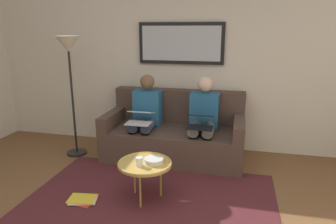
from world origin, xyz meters
TOP-DOWN VIEW (x-y plane):
  - wall_rear at (0.00, -2.60)m, footprint 6.00×0.12m
  - area_rug at (0.00, -0.85)m, footprint 2.60×1.80m
  - couch at (0.00, -2.12)m, footprint 1.89×0.90m
  - framed_mirror at (0.00, -2.51)m, footprint 1.23×0.05m
  - coffee_table at (0.06, -0.90)m, footprint 0.56×0.56m
  - cup at (0.09, -0.82)m, footprint 0.07×0.07m
  - bowl at (-0.03, -0.92)m, footprint 0.20×0.20m
  - person_left at (-0.40, -2.05)m, footprint 0.38×0.58m
  - laptop_black at (-0.40, -1.81)m, footprint 0.32×0.36m
  - person_right at (0.40, -2.05)m, footprint 0.38×0.58m
  - laptop_silver at (0.40, -1.81)m, footprint 0.32×0.36m
  - magazine_stack at (0.68, -0.70)m, footprint 0.33×0.26m
  - standing_lamp at (1.39, -1.85)m, footprint 0.32×0.32m

SIDE VIEW (x-z plane):
  - area_rug at x=0.00m, z-range 0.00..0.01m
  - magazine_stack at x=0.68m, z-range 0.00..0.04m
  - couch at x=0.00m, z-range -0.14..0.76m
  - coffee_table at x=0.06m, z-range 0.19..0.61m
  - bowl at x=-0.03m, z-range 0.42..0.47m
  - cup at x=0.09m, z-range 0.42..0.51m
  - person_left at x=-0.40m, z-range 0.04..1.18m
  - person_right at x=0.40m, z-range 0.04..1.18m
  - laptop_black at x=-0.40m, z-range 0.55..0.71m
  - laptop_silver at x=0.40m, z-range 0.55..0.71m
  - wall_rear at x=0.00m, z-range 0.00..2.60m
  - standing_lamp at x=1.39m, z-range 0.54..2.20m
  - framed_mirror at x=0.00m, z-range 1.26..1.84m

